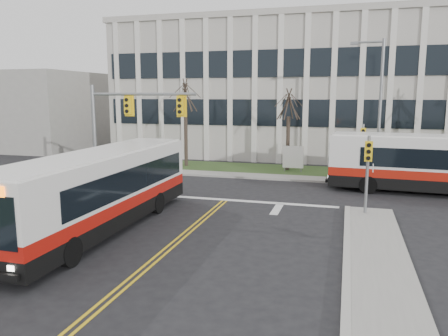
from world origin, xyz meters
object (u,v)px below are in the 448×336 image
streetlight (378,102)px  bus_main (100,192)px  bus_cross (442,166)px  directory_sign (293,157)px

streetlight → bus_main: bearing=-128.7°
bus_main → bus_cross: (15.17, 11.31, 0.03)m
bus_main → directory_sign: bearing=68.9°
directory_sign → bus_main: 17.01m
streetlight → directory_sign: streetlight is taller
streetlight → bus_main: 19.00m
directory_sign → bus_cross: (9.02, -4.55, 0.49)m
streetlight → directory_sign: size_ratio=4.60×
streetlight → bus_main: (-11.68, -14.56, -3.57)m
directory_sign → bus_main: size_ratio=0.16×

